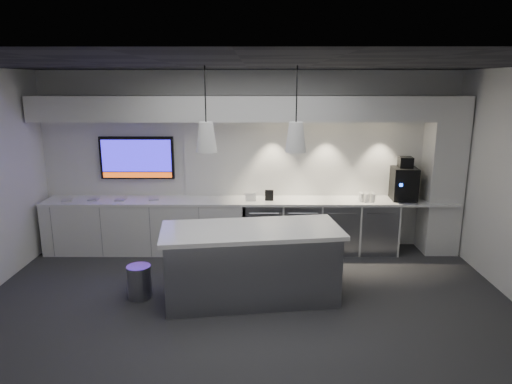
{
  "coord_description": "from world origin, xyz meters",
  "views": [
    {
      "loc": [
        0.15,
        -5.18,
        2.8
      ],
      "look_at": [
        0.12,
        1.1,
        1.29
      ],
      "focal_mm": 32.0,
      "sensor_mm": 36.0,
      "label": 1
    }
  ],
  "objects_px": {
    "island": "(251,263)",
    "coffee_machine": "(404,182)",
    "wall_tv": "(137,158)",
    "bin": "(139,282)"
  },
  "relations": [
    {
      "from": "island",
      "to": "coffee_machine",
      "type": "distance_m",
      "value": 3.16
    },
    {
      "from": "island",
      "to": "coffee_machine",
      "type": "relative_size",
      "value": 3.37
    },
    {
      "from": "wall_tv",
      "to": "island",
      "type": "height_order",
      "value": "wall_tv"
    },
    {
      "from": "wall_tv",
      "to": "island",
      "type": "distance_m",
      "value": 3.03
    },
    {
      "from": "wall_tv",
      "to": "bin",
      "type": "xyz_separation_m",
      "value": [
        0.47,
        -2.02,
        -1.34
      ]
    },
    {
      "from": "wall_tv",
      "to": "island",
      "type": "xyz_separation_m",
      "value": [
        1.97,
        -2.04,
        -1.07
      ]
    },
    {
      "from": "wall_tv",
      "to": "bin",
      "type": "distance_m",
      "value": 2.47
    },
    {
      "from": "bin",
      "to": "coffee_machine",
      "type": "bearing_deg",
      "value": 23.95
    },
    {
      "from": "coffee_machine",
      "to": "island",
      "type": "bearing_deg",
      "value": -140.36
    },
    {
      "from": "bin",
      "to": "wall_tv",
      "type": "bearing_deg",
      "value": 103.19
    }
  ]
}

